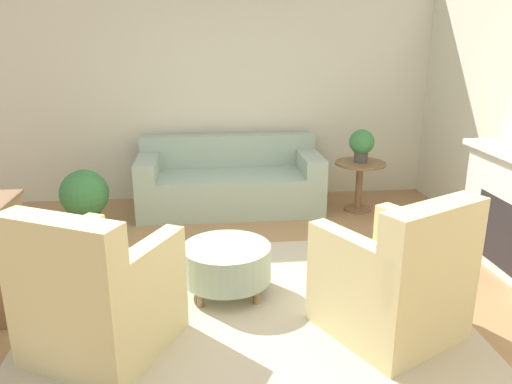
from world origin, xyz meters
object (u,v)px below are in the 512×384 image
object	(u,v)px
armchair_left	(97,299)
potted_plant_on_side_table	(362,144)
potted_plant_floor	(85,196)
ottoman_table	(227,263)
couch	(230,183)
side_table	(360,177)
armchair_right	(395,283)

from	to	relation	value
armchair_left	potted_plant_on_side_table	distance (m)	3.67
potted_plant_on_side_table	potted_plant_floor	size ratio (longest dim) A/B	0.60
ottoman_table	potted_plant_on_side_table	bearing A→B (deg)	48.19
couch	side_table	xyz separation A→B (m)	(1.54, -0.23, 0.10)
couch	armchair_left	xyz separation A→B (m)	(-1.02, -2.82, 0.08)
ottoman_table	armchair_left	bearing A→B (deg)	-140.95
side_table	potted_plant_floor	bearing A→B (deg)	-176.21
potted_plant_floor	side_table	bearing A→B (deg)	3.79
armchair_left	side_table	bearing A→B (deg)	45.36
armchair_right	potted_plant_floor	xyz separation A→B (m)	(-2.60, 2.38, -0.04)
ottoman_table	potted_plant_floor	size ratio (longest dim) A/B	1.11
couch	potted_plant_floor	distance (m)	1.68
side_table	potted_plant_floor	xyz separation A→B (m)	(-3.15, -0.21, -0.06)
armchair_right	potted_plant_on_side_table	world-z (taller)	armchair_right
armchair_left	side_table	xyz separation A→B (m)	(2.56, 2.59, 0.02)
potted_plant_floor	potted_plant_on_side_table	bearing A→B (deg)	3.79
armchair_right	armchair_left	bearing A→B (deg)	180.00
couch	potted_plant_floor	size ratio (longest dim) A/B	3.36
armchair_left	armchair_right	distance (m)	2.01
potted_plant_on_side_table	couch	bearing A→B (deg)	171.57
couch	ottoman_table	world-z (taller)	couch
couch	armchair_right	world-z (taller)	armchair_right
side_table	couch	bearing A→B (deg)	171.57
couch	armchair_right	distance (m)	2.99
armchair_right	couch	bearing A→B (deg)	109.24
ottoman_table	side_table	bearing A→B (deg)	48.19
ottoman_table	potted_plant_floor	distance (m)	2.23
armchair_left	ottoman_table	xyz separation A→B (m)	(0.88, 0.71, -0.12)
potted_plant_on_side_table	armchair_right	bearing A→B (deg)	-102.02
armchair_left	potted_plant_on_side_table	size ratio (longest dim) A/B	2.86
ottoman_table	couch	bearing A→B (deg)	86.03
potted_plant_on_side_table	potted_plant_floor	world-z (taller)	potted_plant_on_side_table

